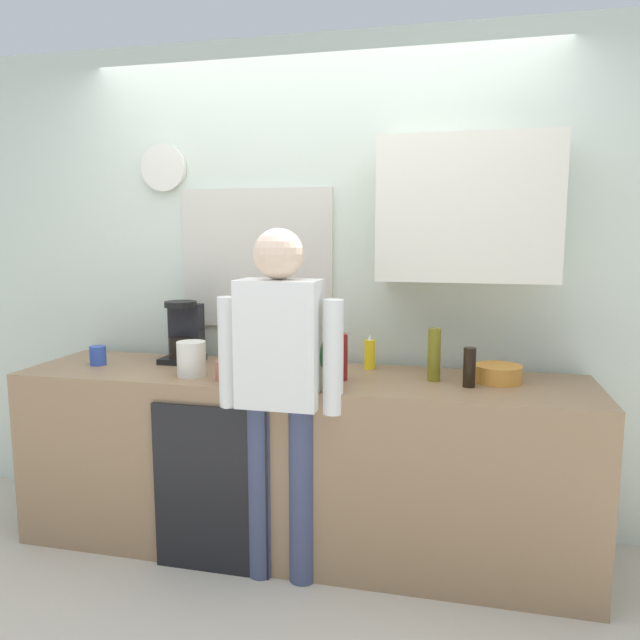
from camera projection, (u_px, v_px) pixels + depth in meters
ground_plane at (282, 577)px, 2.78m from camera, size 8.00×8.00×0.00m
kitchen_counter at (298, 461)px, 3.01m from camera, size 2.80×0.64×0.89m
dishwasher_panel at (210, 491)px, 2.77m from camera, size 0.56×0.02×0.80m
back_wall_assembly at (334, 275)px, 3.24m from camera, size 4.40×0.42×2.60m
coffee_maker at (184, 334)px, 3.24m from camera, size 0.20×0.20×0.33m
bottle_amber_beer at (229, 343)px, 3.15m from camera, size 0.06×0.06×0.23m
bottle_dark_sauce at (469, 367)px, 2.70m from camera, size 0.06×0.06×0.18m
bottle_olive_oil at (434, 355)px, 2.80m from camera, size 0.06×0.06×0.25m
bottle_red_vinegar at (341, 357)px, 2.83m from camera, size 0.06×0.06×0.22m
cup_blue_mug at (98, 356)px, 3.16m from camera, size 0.08×0.08×0.10m
cup_terracotta_mug at (224, 371)px, 2.83m from camera, size 0.08×0.08×0.09m
mixing_bowl at (498, 374)px, 2.79m from camera, size 0.22×0.22×0.08m
potted_plant at (312, 359)px, 2.67m from camera, size 0.15×0.15×0.23m
dish_soap at (370, 354)px, 3.06m from camera, size 0.06×0.06×0.18m
storage_canister at (191, 359)px, 2.90m from camera, size 0.14×0.14×0.17m
person_at_sink at (280, 377)px, 2.64m from camera, size 0.57×0.22×1.60m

